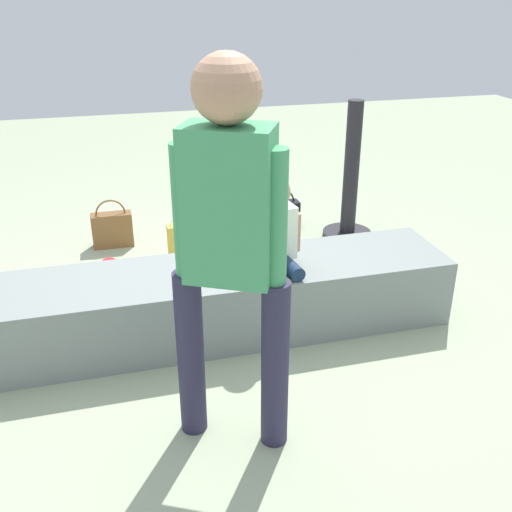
# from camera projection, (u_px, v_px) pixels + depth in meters

# --- Properties ---
(ground_plane) EXTENTS (12.00, 12.00, 0.00)m
(ground_plane) POSITION_uv_depth(u_px,v_px,m) (212.00, 332.00, 3.23)
(ground_plane) COLOR #99A585
(concrete_ledge) EXTENTS (2.59, 0.53, 0.37)m
(concrete_ledge) POSITION_uv_depth(u_px,v_px,m) (211.00, 302.00, 3.15)
(concrete_ledge) COLOR gray
(concrete_ledge) RESTS_ON ground_plane
(child_seated) EXTENTS (0.28, 0.33, 0.48)m
(child_seated) POSITION_uv_depth(u_px,v_px,m) (275.00, 228.00, 3.04)
(child_seated) COLOR #152945
(child_seated) RESTS_ON concrete_ledge
(adult_standing) EXTENTS (0.42, 0.31, 1.55)m
(adult_standing) POSITION_uv_depth(u_px,v_px,m) (230.00, 230.00, 2.12)
(adult_standing) COLOR #27243F
(adult_standing) RESTS_ON ground_plane
(cake_plate) EXTENTS (0.22, 0.22, 0.07)m
(cake_plate) POSITION_uv_depth(u_px,v_px,m) (239.00, 269.00, 3.05)
(cake_plate) COLOR yellow
(cake_plate) RESTS_ON concrete_ledge
(gift_bag) EXTENTS (0.25, 0.09, 0.35)m
(gift_bag) POSITION_uv_depth(u_px,v_px,m) (187.00, 245.00, 3.92)
(gift_bag) COLOR gold
(gift_bag) RESTS_ON ground_plane
(railing_post) EXTENTS (0.36, 0.36, 1.01)m
(railing_post) POSITION_uv_depth(u_px,v_px,m) (350.00, 189.00, 4.28)
(railing_post) COLOR black
(railing_post) RESTS_ON ground_plane
(water_bottle_near_gift) EXTENTS (0.07, 0.07, 0.23)m
(water_bottle_near_gift) POSITION_uv_depth(u_px,v_px,m) (221.00, 237.00, 4.15)
(water_bottle_near_gift) COLOR silver
(water_bottle_near_gift) RESTS_ON ground_plane
(party_cup_red) EXTENTS (0.08, 0.08, 0.11)m
(party_cup_red) POSITION_uv_depth(u_px,v_px,m) (110.00, 268.00, 3.83)
(party_cup_red) COLOR red
(party_cup_red) RESTS_ON ground_plane
(cake_box_white) EXTENTS (0.34, 0.33, 0.12)m
(cake_box_white) POSITION_uv_depth(u_px,v_px,m) (62.00, 302.00, 3.41)
(cake_box_white) COLOR white
(cake_box_white) RESTS_ON ground_plane
(handbag_black_leather) EXTENTS (0.26, 0.11, 0.33)m
(handbag_black_leather) POSITION_uv_depth(u_px,v_px,m) (282.00, 216.00, 4.48)
(handbag_black_leather) COLOR black
(handbag_black_leather) RESTS_ON ground_plane
(handbag_brown_canvas) EXTENTS (0.28, 0.12, 0.35)m
(handbag_brown_canvas) POSITION_uv_depth(u_px,v_px,m) (112.00, 229.00, 4.22)
(handbag_brown_canvas) COLOR brown
(handbag_brown_canvas) RESTS_ON ground_plane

